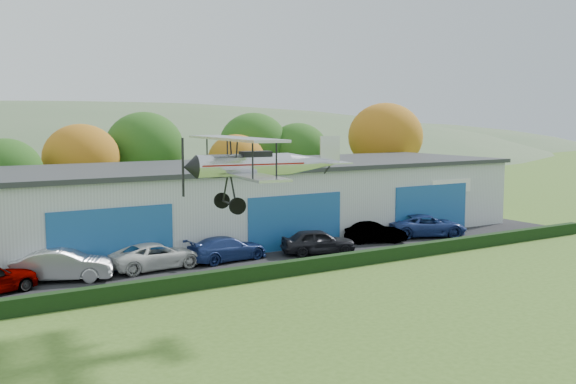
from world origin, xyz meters
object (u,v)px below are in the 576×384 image
car_3 (227,249)px  car_1 (63,265)px  biplane (258,163)px  car_4 (318,241)px  car_5 (375,232)px  hangar (251,200)px  car_6 (427,226)px  car_2 (157,256)px

car_3 → car_1: bearing=83.9°
biplane → car_1: bearing=125.8°
car_4 → car_1: bearing=102.7°
car_5 → biplane: biplane is taller
hangar → car_6: (10.49, -7.16, -1.82)m
car_3 → car_6: size_ratio=0.89×
car_2 → car_5: bearing=-95.1°
car_2 → car_4: 10.16m
car_4 → biplane: size_ratio=0.56×
car_1 → car_4: 15.28m
car_2 → hangar: bearing=-59.3°
hangar → car_2: 11.89m
hangar → car_4: (0.35, -8.10, -1.82)m
hangar → car_5: bearing=-50.4°
car_5 → biplane: size_ratio=0.51×
hangar → car_5: hangar is taller
car_2 → car_4: bearing=-102.0°
car_2 → car_3: (4.32, -0.19, -0.01)m
hangar → car_2: (-9.70, -6.62, -1.87)m
car_4 → car_5: size_ratio=1.10×
car_6 → biplane: biplane is taller
car_4 → car_5: 5.55m
hangar → car_1: (-14.86, -6.70, -1.77)m
hangar → car_5: (5.80, -7.01, -1.91)m
hangar → biplane: bearing=-117.7°
car_1 → biplane: 13.36m
car_3 → biplane: size_ratio=0.60×
car_4 → biplane: 14.37m
car_3 → car_6: car_6 is taller
car_4 → car_5: car_4 is taller
car_3 → car_5: size_ratio=1.19×
car_2 → car_6: bearing=-95.2°
car_4 → biplane: bearing=152.3°
biplane → car_3: bearing=77.6°
car_4 → car_5: (5.44, 1.09, -0.09)m
car_1 → car_6: size_ratio=0.90×
car_5 → hangar: bearing=61.4°
car_3 → hangar: bearing=-43.6°
car_1 → car_4: size_ratio=1.10×
hangar → car_1: size_ratio=7.97×
car_1 → car_4: car_1 is taller
car_2 → car_3: bearing=-96.2°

